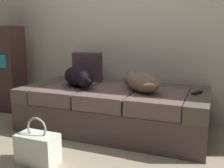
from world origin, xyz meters
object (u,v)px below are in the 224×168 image
object	(u,v)px
tv_remote	(197,93)
bookshelf	(3,69)
couch	(114,108)
dog_tan	(141,82)
throw_pillow	(87,67)
handbag	(38,148)
dog_dark	(79,77)

from	to	relation	value
tv_remote	bookshelf	bearing A→B (deg)	-161.04
couch	bookshelf	world-z (taller)	bookshelf
dog_tan	throw_pillow	xyz separation A→B (m)	(-0.75, 0.33, 0.07)
dog_tan	bookshelf	xyz separation A→B (m)	(-1.93, 0.19, 0.01)
handbag	tv_remote	bearing A→B (deg)	41.22
tv_remote	handbag	size ratio (longest dim) A/B	0.40
dog_tan	tv_remote	world-z (taller)	dog_tan
handbag	bookshelf	size ratio (longest dim) A/B	0.34
dog_dark	tv_remote	xyz separation A→B (m)	(1.20, 0.10, -0.10)
tv_remote	throw_pillow	size ratio (longest dim) A/B	0.44
tv_remote	couch	bearing A→B (deg)	-156.71
couch	bookshelf	bearing A→B (deg)	175.50
handbag	throw_pillow	bearing A→B (deg)	98.11
tv_remote	handbag	distance (m)	1.50
dog_dark	handbag	xyz separation A→B (m)	(0.10, -0.87, -0.43)
couch	throw_pillow	world-z (taller)	throw_pillow
dog_tan	throw_pillow	world-z (taller)	throw_pillow
couch	tv_remote	world-z (taller)	tv_remote
dog_dark	throw_pillow	bearing A→B (deg)	101.56
handbag	couch	bearing A→B (deg)	73.86
couch	dog_tan	world-z (taller)	dog_tan
throw_pillow	couch	bearing A→B (deg)	-30.87
tv_remote	handbag	world-z (taller)	tv_remote
handbag	bookshelf	xyz separation A→B (m)	(-1.35, 1.06, 0.43)
dog_tan	tv_remote	size ratio (longest dim) A/B	3.34
dog_dark	dog_tan	xyz separation A→B (m)	(0.68, 0.00, -0.01)
dog_tan	bookshelf	world-z (taller)	bookshelf
couch	dog_dark	xyz separation A→B (m)	(-0.37, -0.07, 0.33)
dog_tan	bookshelf	size ratio (longest dim) A/B	0.46
tv_remote	throw_pillow	distance (m)	1.30
bookshelf	handbag	bearing A→B (deg)	-38.19
throw_pillow	handbag	xyz separation A→B (m)	(0.17, -1.20, -0.49)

